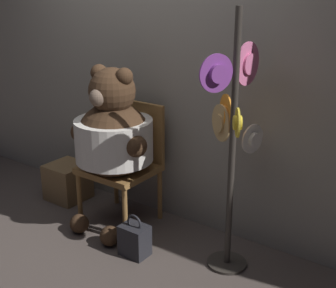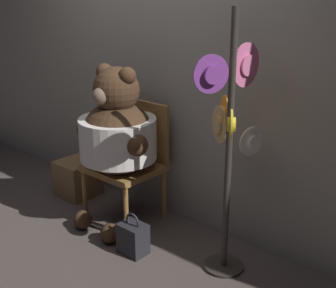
# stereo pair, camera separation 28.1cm
# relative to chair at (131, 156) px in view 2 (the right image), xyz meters

# --- Properties ---
(ground_plane) EXTENTS (14.00, 14.00, 0.00)m
(ground_plane) POSITION_rel_chair_xyz_m (0.08, -0.29, -0.54)
(ground_plane) COLOR #4C423D
(wall_back) EXTENTS (8.00, 0.10, 2.65)m
(wall_back) POSITION_rel_chair_xyz_m (0.08, 0.30, 0.78)
(wall_back) COLOR gray
(wall_back) RESTS_ON ground_plane
(chair) EXTENTS (0.55, 0.50, 0.98)m
(chair) POSITION_rel_chair_xyz_m (0.00, 0.00, 0.00)
(chair) COLOR olive
(chair) RESTS_ON ground_plane
(teddy_bear) EXTENTS (0.73, 0.65, 1.32)m
(teddy_bear) POSITION_rel_chair_xyz_m (0.03, -0.17, 0.24)
(teddy_bear) COLOR #3D2819
(teddy_bear) RESTS_ON ground_plane
(hat_display_rack) EXTENTS (0.41, 0.53, 1.77)m
(hat_display_rack) POSITION_rel_chair_xyz_m (1.01, -0.09, 0.43)
(hat_display_rack) COLOR #332D28
(hat_display_rack) RESTS_ON ground_plane
(handbag_on_ground) EXTENTS (0.20, 0.16, 0.33)m
(handbag_on_ground) POSITION_rel_chair_xyz_m (0.43, -0.42, -0.42)
(handbag_on_ground) COLOR #232328
(handbag_on_ground) RESTS_ON ground_plane
(wooden_crate) EXTENTS (0.33, 0.33, 0.33)m
(wooden_crate) POSITION_rel_chair_xyz_m (-0.67, -0.05, -0.37)
(wooden_crate) COLOR brown
(wooden_crate) RESTS_ON ground_plane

